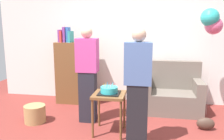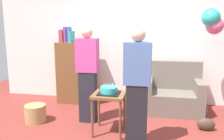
{
  "view_description": "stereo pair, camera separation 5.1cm",
  "coord_description": "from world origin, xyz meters",
  "px_view_note": "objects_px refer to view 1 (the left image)",
  "views": [
    {
      "loc": [
        0.48,
        -3.05,
        1.66
      ],
      "look_at": [
        -0.16,
        0.58,
        0.95
      ],
      "focal_mm": 37.84,
      "sensor_mm": 36.0,
      "label": 1
    },
    {
      "loc": [
        0.53,
        -3.04,
        1.66
      ],
      "look_at": [
        -0.16,
        0.58,
        0.95
      ],
      "focal_mm": 37.84,
      "sensor_mm": 36.0,
      "label": 2
    }
  ],
  "objects_px": {
    "bookshelf": "(75,72)",
    "side_table": "(109,100)",
    "birthday_cake": "(109,90)",
    "person_blowing_candles": "(87,74)",
    "person_holding_cake": "(138,87)",
    "wicker_basket": "(35,114)",
    "couch": "(172,94)",
    "balloon_bunch": "(212,21)",
    "handbag": "(206,124)"
  },
  "relations": [
    {
      "from": "birthday_cake",
      "to": "wicker_basket",
      "type": "bearing_deg",
      "value": 172.48
    },
    {
      "from": "side_table",
      "to": "couch",
      "type": "bearing_deg",
      "value": 48.62
    },
    {
      "from": "bookshelf",
      "to": "side_table",
      "type": "bearing_deg",
      "value": -53.53
    },
    {
      "from": "couch",
      "to": "person_holding_cake",
      "type": "xyz_separation_m",
      "value": [
        -0.57,
        -1.47,
        0.49
      ]
    },
    {
      "from": "person_blowing_candles",
      "to": "handbag",
      "type": "xyz_separation_m",
      "value": [
        1.95,
        -0.02,
        -0.73
      ]
    },
    {
      "from": "person_holding_cake",
      "to": "balloon_bunch",
      "type": "xyz_separation_m",
      "value": [
        1.17,
        1.34,
        0.88
      ]
    },
    {
      "from": "wicker_basket",
      "to": "handbag",
      "type": "distance_m",
      "value": 2.85
    },
    {
      "from": "person_holding_cake",
      "to": "birthday_cake",
      "type": "bearing_deg",
      "value": -6.93
    },
    {
      "from": "side_table",
      "to": "wicker_basket",
      "type": "distance_m",
      "value": 1.4
    },
    {
      "from": "balloon_bunch",
      "to": "side_table",
      "type": "bearing_deg",
      "value": -147.52
    },
    {
      "from": "person_blowing_candles",
      "to": "wicker_basket",
      "type": "bearing_deg",
      "value": -175.89
    },
    {
      "from": "side_table",
      "to": "person_blowing_candles",
      "type": "relative_size",
      "value": 0.39
    },
    {
      "from": "bookshelf",
      "to": "couch",
      "type": "bearing_deg",
      "value": -4.9
    },
    {
      "from": "bookshelf",
      "to": "birthday_cake",
      "type": "xyz_separation_m",
      "value": [
        0.98,
        -1.33,
        0.01
      ]
    },
    {
      "from": "bookshelf",
      "to": "person_holding_cake",
      "type": "height_order",
      "value": "person_holding_cake"
    },
    {
      "from": "couch",
      "to": "balloon_bunch",
      "type": "xyz_separation_m",
      "value": [
        0.6,
        -0.12,
        1.38
      ]
    },
    {
      "from": "couch",
      "to": "side_table",
      "type": "height_order",
      "value": "couch"
    },
    {
      "from": "person_holding_cake",
      "to": "wicker_basket",
      "type": "height_order",
      "value": "person_holding_cake"
    },
    {
      "from": "person_holding_cake",
      "to": "balloon_bunch",
      "type": "height_order",
      "value": "balloon_bunch"
    },
    {
      "from": "couch",
      "to": "side_table",
      "type": "relative_size",
      "value": 1.74
    },
    {
      "from": "wicker_basket",
      "to": "bookshelf",
      "type": "bearing_deg",
      "value": 72.86
    },
    {
      "from": "side_table",
      "to": "person_blowing_candles",
      "type": "xyz_separation_m",
      "value": [
        -0.45,
        0.39,
        0.3
      ]
    },
    {
      "from": "side_table",
      "to": "handbag",
      "type": "bearing_deg",
      "value": 13.84
    },
    {
      "from": "bookshelf",
      "to": "handbag",
      "type": "height_order",
      "value": "bookshelf"
    },
    {
      "from": "wicker_basket",
      "to": "person_blowing_candles",
      "type": "bearing_deg",
      "value": 13.33
    },
    {
      "from": "bookshelf",
      "to": "side_table",
      "type": "xyz_separation_m",
      "value": [
        0.98,
        -1.33,
        -0.14
      ]
    },
    {
      "from": "person_holding_cake",
      "to": "balloon_bunch",
      "type": "relative_size",
      "value": 0.84
    },
    {
      "from": "person_holding_cake",
      "to": "wicker_basket",
      "type": "distance_m",
      "value": 1.97
    },
    {
      "from": "couch",
      "to": "wicker_basket",
      "type": "relative_size",
      "value": 3.06
    },
    {
      "from": "birthday_cake",
      "to": "balloon_bunch",
      "type": "height_order",
      "value": "balloon_bunch"
    },
    {
      "from": "wicker_basket",
      "to": "side_table",
      "type": "bearing_deg",
      "value": -7.52
    },
    {
      "from": "bookshelf",
      "to": "person_blowing_candles",
      "type": "xyz_separation_m",
      "value": [
        0.54,
        -0.94,
        0.16
      ]
    },
    {
      "from": "person_blowing_candles",
      "to": "person_holding_cake",
      "type": "distance_m",
      "value": 1.14
    },
    {
      "from": "person_blowing_candles",
      "to": "wicker_basket",
      "type": "height_order",
      "value": "person_blowing_candles"
    },
    {
      "from": "bookshelf",
      "to": "balloon_bunch",
      "type": "height_order",
      "value": "balloon_bunch"
    },
    {
      "from": "couch",
      "to": "bookshelf",
      "type": "bearing_deg",
      "value": 175.1
    },
    {
      "from": "side_table",
      "to": "balloon_bunch",
      "type": "distance_m",
      "value": 2.26
    },
    {
      "from": "person_blowing_candles",
      "to": "side_table",
      "type": "bearing_deg",
      "value": -50.24
    },
    {
      "from": "person_blowing_candles",
      "to": "bookshelf",
      "type": "bearing_deg",
      "value": 110.47
    },
    {
      "from": "person_blowing_candles",
      "to": "handbag",
      "type": "height_order",
      "value": "person_blowing_candles"
    },
    {
      "from": "side_table",
      "to": "wicker_basket",
      "type": "bearing_deg",
      "value": 172.48
    },
    {
      "from": "couch",
      "to": "balloon_bunch",
      "type": "relative_size",
      "value": 0.57
    },
    {
      "from": "birthday_cake",
      "to": "person_blowing_candles",
      "type": "distance_m",
      "value": 0.61
    },
    {
      "from": "side_table",
      "to": "birthday_cake",
      "type": "height_order",
      "value": "birthday_cake"
    },
    {
      "from": "couch",
      "to": "bookshelf",
      "type": "height_order",
      "value": "bookshelf"
    },
    {
      "from": "couch",
      "to": "person_holding_cake",
      "type": "height_order",
      "value": "person_holding_cake"
    },
    {
      "from": "couch",
      "to": "handbag",
      "type": "height_order",
      "value": "couch"
    },
    {
      "from": "handbag",
      "to": "bookshelf",
      "type": "bearing_deg",
      "value": 158.92
    },
    {
      "from": "bookshelf",
      "to": "side_table",
      "type": "distance_m",
      "value": 1.66
    },
    {
      "from": "side_table",
      "to": "wicker_basket",
      "type": "relative_size",
      "value": 1.76
    }
  ]
}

